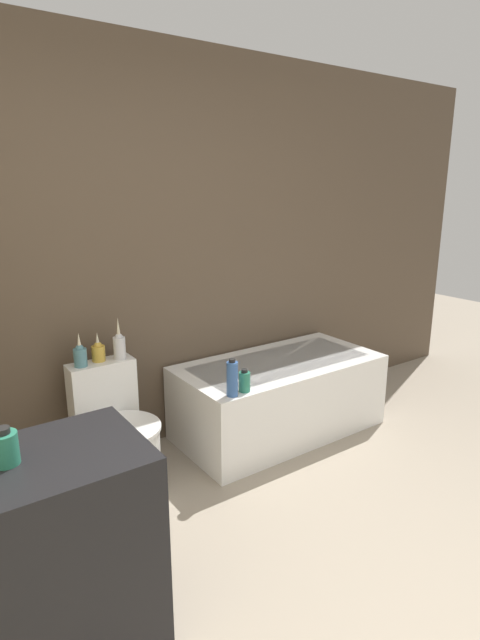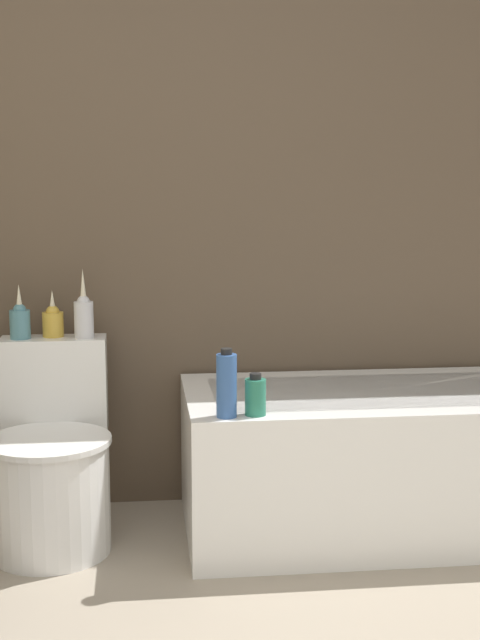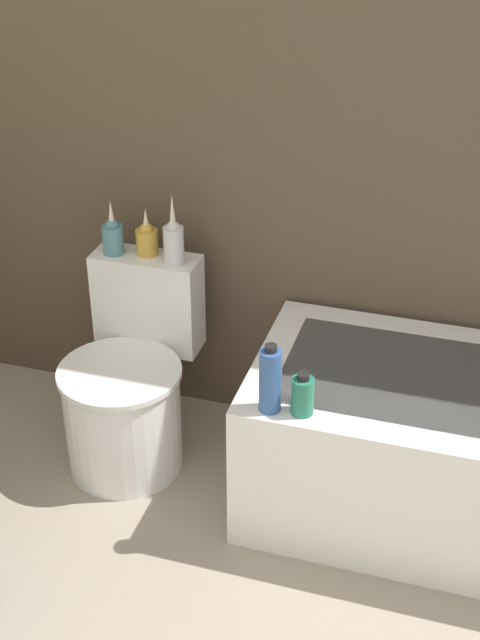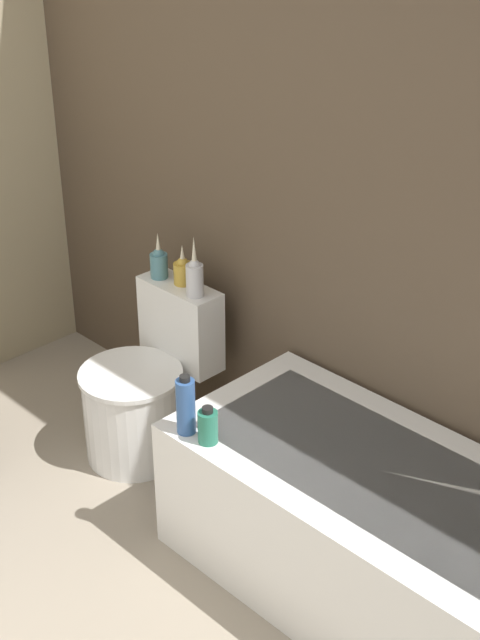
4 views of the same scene
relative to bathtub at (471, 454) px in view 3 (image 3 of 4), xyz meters
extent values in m
cube|color=brown|center=(-0.83, 0.41, 1.03)|extent=(6.40, 0.06, 2.60)
cube|color=white|center=(0.00, 0.00, 0.00)|extent=(1.46, 0.73, 0.53)
cylinder|color=white|center=(-1.21, -0.08, -0.07)|extent=(0.42, 0.42, 0.40)
cylinder|color=white|center=(-1.21, -0.08, 0.13)|extent=(0.44, 0.44, 0.02)
cube|color=white|center=(-1.21, 0.21, 0.27)|extent=(0.39, 0.15, 0.36)
cylinder|color=teal|center=(-1.33, 0.20, 0.50)|extent=(0.08, 0.08, 0.11)
sphere|color=teal|center=(-1.33, 0.20, 0.56)|extent=(0.05, 0.05, 0.05)
cone|color=beige|center=(-1.33, 0.20, 0.60)|extent=(0.03, 0.03, 0.10)
cylinder|color=gold|center=(-1.21, 0.23, 0.50)|extent=(0.08, 0.08, 0.09)
sphere|color=gold|center=(-1.21, 0.23, 0.54)|extent=(0.05, 0.05, 0.05)
cone|color=beige|center=(-1.21, 0.23, 0.58)|extent=(0.03, 0.03, 0.08)
cylinder|color=silver|center=(-1.09, 0.19, 0.52)|extent=(0.07, 0.07, 0.14)
sphere|color=silver|center=(-1.09, 0.19, 0.59)|extent=(0.05, 0.05, 0.05)
cone|color=beige|center=(-1.09, 0.19, 0.65)|extent=(0.03, 0.03, 0.12)
cylinder|color=#335999|center=(-0.61, -0.30, 0.37)|extent=(0.07, 0.07, 0.21)
cylinder|color=black|center=(-0.61, -0.30, 0.48)|extent=(0.04, 0.04, 0.02)
cylinder|color=#267259|center=(-0.51, -0.29, 0.32)|extent=(0.07, 0.07, 0.12)
cylinder|color=black|center=(-0.51, -0.29, 0.39)|extent=(0.04, 0.04, 0.02)
camera|label=1|loc=(-2.14, -2.56, 1.46)|focal=28.00mm
camera|label=2|loc=(-0.89, -3.13, 1.04)|focal=50.00mm
camera|label=3|loc=(-0.06, -2.42, 1.88)|focal=50.00mm
camera|label=4|loc=(1.33, -1.98, 2.10)|focal=50.00mm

